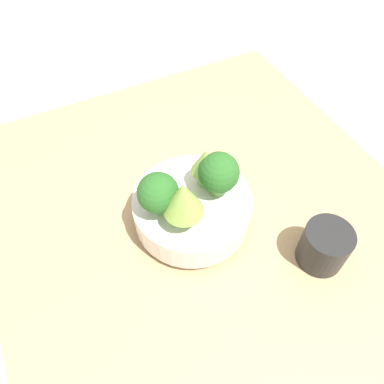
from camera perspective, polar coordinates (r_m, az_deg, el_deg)
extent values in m
plane|color=silver|center=(0.75, 1.73, -4.41)|extent=(6.00, 6.00, 0.00)
cube|color=tan|center=(0.73, 1.76, -3.66)|extent=(0.85, 0.78, 0.03)
cylinder|color=silver|center=(0.70, 0.00, -4.16)|extent=(0.09, 0.09, 0.01)
cylinder|color=silver|center=(0.67, 0.00, -2.51)|extent=(0.21, 0.21, 0.06)
cylinder|color=#7AB256|center=(0.66, 1.94, 2.33)|extent=(0.03, 0.03, 0.03)
cone|color=#93B751|center=(0.63, 2.05, 4.77)|extent=(0.05, 0.05, 0.05)
cylinder|color=#6BA34C|center=(0.63, -4.96, -2.14)|extent=(0.02, 0.02, 0.02)
sphere|color=#286023|center=(0.60, -5.20, -0.12)|extent=(0.07, 0.07, 0.07)
cylinder|color=#609347|center=(0.65, 3.91, 0.84)|extent=(0.03, 0.03, 0.03)
sphere|color=#286023|center=(0.62, 4.09, 2.99)|extent=(0.07, 0.07, 0.07)
cylinder|color=#7AB256|center=(0.60, -1.23, -3.75)|extent=(0.02, 0.02, 0.03)
cone|color=#84AD47|center=(0.56, -1.32, -0.92)|extent=(0.07, 0.07, 0.07)
cylinder|color=black|center=(0.67, 19.52, -7.79)|extent=(0.08, 0.08, 0.08)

